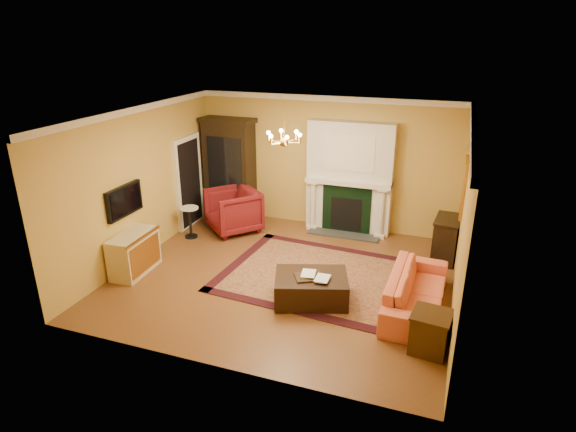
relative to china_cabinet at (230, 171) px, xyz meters
The scene contains 26 objects.
floor 3.58m from the china_cabinet, 47.39° to the right, with size 6.00×5.50×0.02m, color brown.
ceiling 3.86m from the china_cabinet, 47.39° to the right, with size 6.00×5.50×0.02m, color white.
wall_back 2.33m from the china_cabinet, ahead, with size 6.00×0.02×3.00m, color gold.
wall_front 5.74m from the china_cabinet, 66.43° to the right, with size 6.00×0.02×3.00m, color gold.
wall_left 2.61m from the china_cabinet, 106.11° to the right, with size 0.02×5.50×3.00m, color gold.
wall_right 5.87m from the china_cabinet, 25.16° to the right, with size 0.02×5.50×3.00m, color gold.
fireplace 2.89m from the china_cabinet, ahead, with size 1.90×0.70×2.50m.
crown_molding 3.28m from the china_cabinet, 33.80° to the right, with size 6.00×5.50×0.12m.
doorway 1.04m from the china_cabinet, 130.04° to the right, with size 0.08×1.05×2.10m.
tv_panel 3.16m from the china_cabinet, 101.98° to the right, with size 0.09×0.95×0.58m.
gilt_mirror 5.39m from the china_cabinet, 11.71° to the right, with size 0.06×0.76×1.05m.
chandelier 3.68m from the china_cabinet, 47.39° to the right, with size 0.63×0.55×0.53m.
oriental_rug 3.94m from the china_cabinet, 37.40° to the right, with size 3.71×2.78×0.01m, color #45110E.
china_cabinet is the anchor object (origin of this frame).
wingback_armchair 1.12m from the china_cabinet, 61.15° to the right, with size 1.05×0.98×1.08m, color maroon.
pedestal_table 1.68m from the china_cabinet, 100.92° to the right, with size 0.39×0.39×0.71m.
commode 3.39m from the china_cabinet, 97.65° to the right, with size 0.49×1.05×0.78m, color beige.
coral_sofa 5.53m from the china_cabinet, 30.83° to the right, with size 2.18×0.64×0.85m, color #D65844.
end_table 6.41m from the china_cabinet, 37.88° to the right, with size 0.50×0.50×0.58m, color #39200F.
console_table 5.18m from the china_cabinet, ahead, with size 0.44×0.77×0.86m, color black.
leather_ottoman 4.45m from the china_cabinet, 46.27° to the right, with size 1.21×0.88×0.45m, color black.
ottoman_tray 4.44m from the china_cabinet, 47.12° to the right, with size 0.45×0.35×0.03m, color black.
book_a 4.31m from the china_cabinet, 48.22° to the right, with size 0.23×0.03×0.31m, color gray.
book_b 4.53m from the china_cabinet, 46.17° to the right, with size 0.23×0.02×0.31m, color gray.
topiary_left 2.12m from the china_cabinet, ahead, with size 0.17×0.17×0.47m.
topiary_right 3.66m from the china_cabinet, ahead, with size 0.16×0.16×0.43m.
Camera 1 is at (2.75, -7.52, 4.32)m, focal length 30.00 mm.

